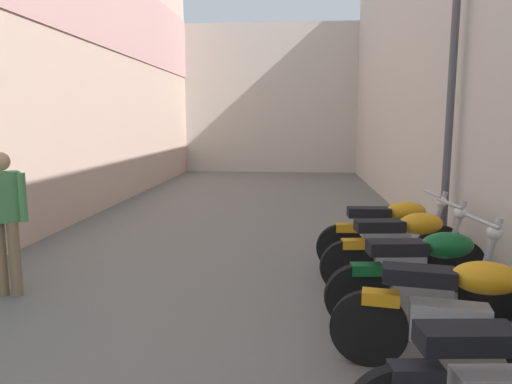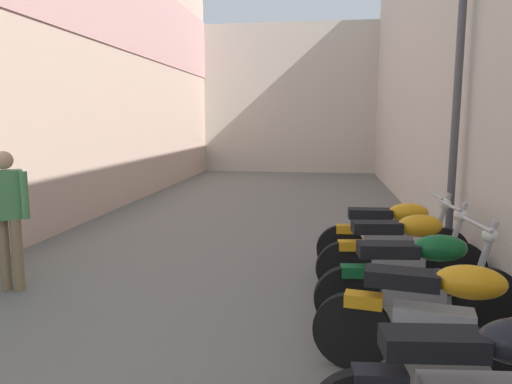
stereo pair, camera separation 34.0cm
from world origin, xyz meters
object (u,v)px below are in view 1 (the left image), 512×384
object	(u,v)px
motorcycle_seventh	(405,249)
motorcycle_eighth	(391,233)
motorcycle_sixth	(427,275)
pedestrian_further_down	(4,213)
street_lamp	(446,55)
motorcycle_fifth	(458,312)

from	to	relation	value
motorcycle_seventh	motorcycle_eighth	world-z (taller)	same
motorcycle_sixth	pedestrian_further_down	distance (m)	4.35
motorcycle_sixth	motorcycle_seventh	bearing A→B (deg)	90.00
motorcycle_seventh	motorcycle_eighth	xyz separation A→B (m)	(0.00, 0.73, 0.00)
motorcycle_sixth	pedestrian_further_down	size ratio (longest dim) A/B	1.18
motorcycle_sixth	street_lamp	bearing A→B (deg)	72.15
motorcycle_sixth	pedestrian_further_down	xyz separation A→B (m)	(-4.31, 0.45, 0.42)
motorcycle_fifth	motorcycle_seventh	world-z (taller)	same
motorcycle_eighth	street_lamp	distance (m)	2.39
motorcycle_fifth	motorcycle_eighth	distance (m)	2.48
motorcycle_sixth	motorcycle_eighth	xyz separation A→B (m)	(0.00, 1.63, 0.00)
motorcycle_seventh	motorcycle_eighth	distance (m)	0.73
motorcycle_seventh	street_lamp	distance (m)	2.65
motorcycle_sixth	motorcycle_seventh	xyz separation A→B (m)	(-0.00, 0.90, 0.00)
motorcycle_seventh	motorcycle_sixth	bearing A→B (deg)	-90.00
motorcycle_sixth	motorcycle_fifth	bearing A→B (deg)	-90.01
motorcycle_fifth	motorcycle_seventh	xyz separation A→B (m)	(0.00, 1.75, 0.00)
motorcycle_seventh	street_lamp	bearing A→B (deg)	61.22
motorcycle_eighth	pedestrian_further_down	distance (m)	4.49
motorcycle_fifth	motorcycle_eighth	xyz separation A→B (m)	(0.00, 2.48, 0.00)
pedestrian_further_down	street_lamp	size ratio (longest dim) A/B	0.34
motorcycle_fifth	motorcycle_sixth	xyz separation A→B (m)	(0.00, 0.85, 0.00)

